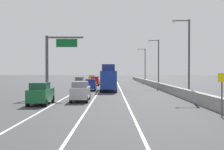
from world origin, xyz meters
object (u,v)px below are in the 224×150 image
at_px(car_yellow_3, 91,78).
at_px(lamp_post_right_fourth, 143,63).
at_px(box_truck, 107,79).
at_px(car_green_2, 40,94).
at_px(car_red_4, 94,81).
at_px(overhead_sign_gantry, 52,58).
at_px(lamp_post_right_third, 156,60).
at_px(lamp_post_right_second, 186,52).
at_px(car_gray_0, 79,82).
at_px(speed_advisory_sign, 221,91).
at_px(car_blue_5, 90,85).
at_px(car_silver_1, 79,91).

bearing_deg(car_yellow_3, lamp_post_right_fourth, -41.96).
bearing_deg(box_truck, car_green_2, -109.12).
distance_m(car_red_4, box_truck, 15.53).
xyz_separation_m(overhead_sign_gantry, lamp_post_right_third, (16.02, 18.54, 0.65)).
relative_size(overhead_sign_gantry, car_yellow_3, 1.68).
distance_m(lamp_post_right_fourth, car_red_4, 18.92).
bearing_deg(box_truck, lamp_post_right_second, -50.19).
relative_size(lamp_post_right_second, car_gray_0, 2.09).
distance_m(speed_advisory_sign, car_green_2, 15.78).
bearing_deg(speed_advisory_sign, car_red_4, 105.52).
bearing_deg(overhead_sign_gantry, box_truck, 55.35).
height_order(overhead_sign_gantry, car_red_4, overhead_sign_gantry).
bearing_deg(lamp_post_right_second, speed_advisory_sign, -95.97).
height_order(car_red_4, box_truck, box_truck).
height_order(speed_advisory_sign, car_red_4, speed_advisory_sign).
distance_m(speed_advisory_sign, car_gray_0, 40.00).
xyz_separation_m(lamp_post_right_second, car_blue_5, (-12.25, 11.86, -4.44)).
relative_size(speed_advisory_sign, box_truck, 0.32).
bearing_deg(overhead_sign_gantry, speed_advisory_sign, -45.57).
xyz_separation_m(overhead_sign_gantry, car_blue_5, (3.84, 10.34, -3.79)).
bearing_deg(lamp_post_right_third, car_red_4, 152.78).
xyz_separation_m(lamp_post_right_fourth, box_truck, (-9.21, -28.86, -3.42)).
relative_size(lamp_post_right_third, car_green_2, 2.11).
xyz_separation_m(lamp_post_right_second, car_silver_1, (-12.08, -3.55, -4.35)).
bearing_deg(car_blue_5, overhead_sign_gantry, -110.39).
height_order(overhead_sign_gantry, car_blue_5, overhead_sign_gantry).
distance_m(overhead_sign_gantry, lamp_post_right_second, 16.18).
relative_size(lamp_post_right_second, box_truck, 0.99).
bearing_deg(lamp_post_right_fourth, box_truck, -107.69).
xyz_separation_m(lamp_post_right_second, car_red_4, (-12.49, 26.43, -4.38)).
bearing_deg(lamp_post_right_second, car_gray_0, 122.94).
bearing_deg(lamp_post_right_third, car_green_2, -120.23).
height_order(lamp_post_right_second, car_green_2, lamp_post_right_second).
relative_size(speed_advisory_sign, car_green_2, 0.68).
bearing_deg(car_yellow_3, overhead_sign_gantry, -90.93).
height_order(speed_advisory_sign, lamp_post_right_third, lamp_post_right_third).
distance_m(speed_advisory_sign, car_yellow_3, 68.55).
bearing_deg(overhead_sign_gantry, car_silver_1, -51.56).
distance_m(car_silver_1, car_green_2, 4.42).
xyz_separation_m(car_green_2, car_blue_5, (3.22, 18.23, -0.09)).
relative_size(car_gray_0, box_truck, 0.47).
height_order(lamp_post_right_fourth, car_green_2, lamp_post_right_fourth).
bearing_deg(box_truck, car_red_4, 101.59).
bearing_deg(car_green_2, lamp_post_right_fourth, 71.76).
distance_m(lamp_post_right_third, car_gray_0, 16.53).
bearing_deg(overhead_sign_gantry, car_yellow_3, 89.07).
relative_size(overhead_sign_gantry, car_silver_1, 1.63).
height_order(car_gray_0, box_truck, box_truck).
bearing_deg(car_green_2, car_red_4, 84.79).
xyz_separation_m(overhead_sign_gantry, car_yellow_3, (0.85, 52.15, -3.78)).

